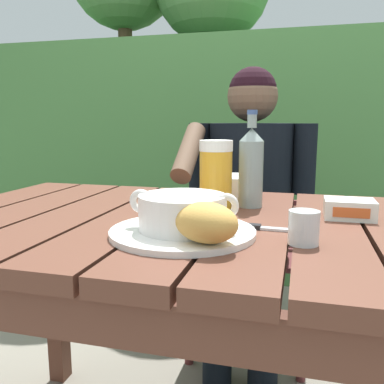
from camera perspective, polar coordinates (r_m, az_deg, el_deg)
dining_table at (r=1.00m, az=0.30°, el=-9.14°), size 1.34×0.80×0.76m
hedge_backdrop at (r=2.77m, az=7.09°, el=9.75°), size 4.06×0.84×2.38m
chair_near_diner at (r=1.84m, az=8.47°, el=-6.78°), size 0.48×0.44×0.93m
person_eating at (r=1.59m, az=7.74°, el=-0.56°), size 0.48×0.47×1.18m
serving_plate at (r=0.83m, az=-1.30°, el=-5.54°), size 0.29×0.29×0.01m
soup_bowl at (r=0.82m, az=-1.32°, el=-2.67°), size 0.22×0.17×0.08m
bread_roll at (r=0.73m, az=1.97°, el=-4.23°), size 0.15×0.13×0.07m
beer_glass at (r=1.06m, az=3.31°, el=2.40°), size 0.08×0.08×0.18m
beer_bottle at (r=1.09m, az=8.16°, el=3.54°), size 0.06×0.06×0.25m
water_glass_small at (r=0.79m, az=15.19°, el=-4.76°), size 0.06×0.06×0.06m
butter_tub at (r=1.03m, az=20.91°, el=-2.20°), size 0.11×0.09×0.04m
table_knife at (r=0.88m, az=9.29°, el=-4.85°), size 0.15×0.02×0.01m
diner_bowl at (r=1.24m, az=5.96°, el=0.80°), size 0.15×0.15×0.06m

